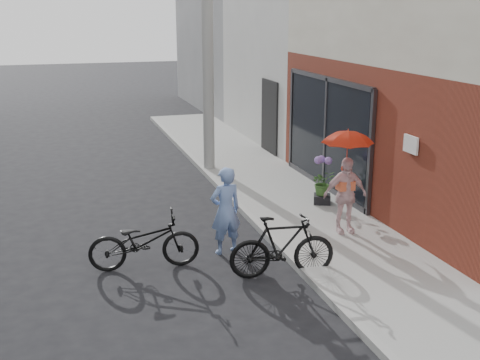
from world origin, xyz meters
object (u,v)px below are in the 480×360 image
utility_pole (207,32)px  planter (322,199)px  bike_left (144,241)px  bike_right (282,247)px  kimono_woman (345,195)px  officer (226,211)px

utility_pole → planter: bearing=-67.0°
bike_left → planter: size_ratio=5.15×
utility_pole → bike_left: utility_pole is taller
bike_left → utility_pole: bearing=-18.8°
bike_right → planter: bearing=-27.8°
utility_pole → bike_right: (-0.50, -6.41, -3.00)m
utility_pole → bike_right: 7.09m
kimono_woman → planter: kimono_woman is taller
officer → planter: (2.59, 1.68, -0.55)m
utility_pole → kimono_woman: (1.17, -5.21, -2.68)m
kimono_woman → bike_right: bearing=-140.9°
officer → bike_right: 1.33m
bike_left → kimono_woman: 3.70m
planter → bike_right: bearing=-125.2°
officer → kimono_woman: bearing=171.4°
bike_left → kimono_woman: bearing=-80.3°
planter → officer: bearing=-147.0°
bike_left → officer: bearing=-75.2°
kimono_woman → officer: bearing=-176.0°
bike_right → officer: bearing=33.5°
bike_right → planter: size_ratio=4.86×
utility_pole → officer: size_ratio=4.59×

